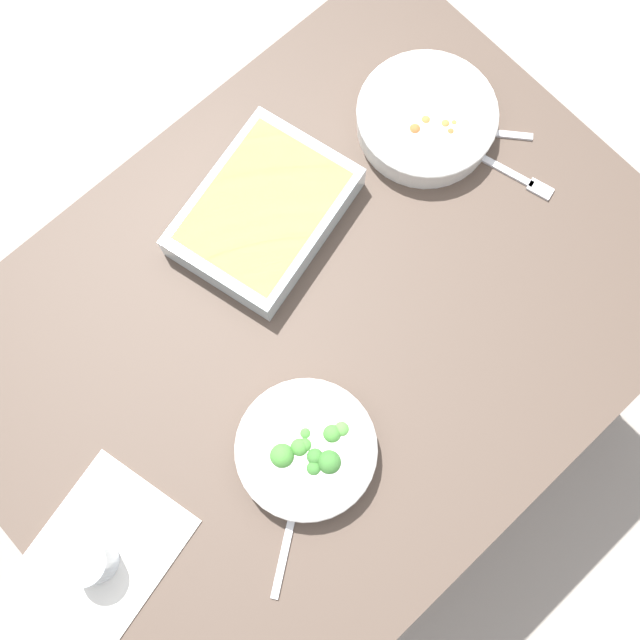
# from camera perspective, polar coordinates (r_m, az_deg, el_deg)

# --- Properties ---
(ground_plane) EXTENTS (6.00, 6.00, 0.00)m
(ground_plane) POSITION_cam_1_polar(r_m,az_deg,el_deg) (2.06, 0.00, -5.29)
(ground_plane) COLOR #9E9389
(dining_table) EXTENTS (1.20, 0.90, 0.74)m
(dining_table) POSITION_cam_1_polar(r_m,az_deg,el_deg) (1.42, 0.00, -0.93)
(dining_table) COLOR #4C3D33
(dining_table) RESTS_ON ground_plane
(placemat) EXTENTS (0.32, 0.26, 0.00)m
(placemat) POSITION_cam_1_polar(r_m,az_deg,el_deg) (1.34, -15.74, -16.30)
(placemat) COLOR silver
(placemat) RESTS_ON dining_table
(stew_bowl) EXTENTS (0.25, 0.25, 0.06)m
(stew_bowl) POSITION_cam_1_polar(r_m,az_deg,el_deg) (1.45, 7.65, 14.17)
(stew_bowl) COLOR silver
(stew_bowl) RESTS_ON dining_table
(broccoli_bowl) EXTENTS (0.22, 0.22, 0.07)m
(broccoli_bowl) POSITION_cam_1_polar(r_m,az_deg,el_deg) (1.27, -0.97, -9.33)
(broccoli_bowl) COLOR silver
(broccoli_bowl) RESTS_ON dining_table
(baking_dish) EXTENTS (0.34, 0.29, 0.06)m
(baking_dish) POSITION_cam_1_polar(r_m,az_deg,el_deg) (1.37, -4.04, 7.79)
(baking_dish) COLOR silver
(baking_dish) RESTS_ON dining_table
(drink_cup) EXTENTS (0.07, 0.07, 0.08)m
(drink_cup) POSITION_cam_1_polar(r_m,az_deg,el_deg) (1.30, -16.18, -16.32)
(drink_cup) COLOR #B2BCC6
(drink_cup) RESTS_ON dining_table
(spoon_by_stew) EXTENTS (0.13, 0.14, 0.01)m
(spoon_by_stew) POSITION_cam_1_polar(r_m,az_deg,el_deg) (1.49, 10.72, 13.24)
(spoon_by_stew) COLOR silver
(spoon_by_stew) RESTS_ON dining_table
(spoon_by_broccoli) EXTENTS (0.15, 0.12, 0.01)m
(spoon_by_broccoli) POSITION_cam_1_polar(r_m,az_deg,el_deg) (1.29, -2.14, -14.49)
(spoon_by_broccoli) COLOR silver
(spoon_by_broccoli) RESTS_ON dining_table
(fork_on_table) EXTENTS (0.07, 0.18, 0.01)m
(fork_on_table) POSITION_cam_1_polar(r_m,az_deg,el_deg) (1.47, 13.77, 10.09)
(fork_on_table) COLOR silver
(fork_on_table) RESTS_ON dining_table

